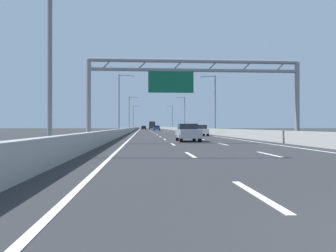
# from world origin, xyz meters

# --- Properties ---
(ground_plane) EXTENTS (260.00, 260.00, 0.00)m
(ground_plane) POSITION_xyz_m (0.00, 100.00, 0.00)
(ground_plane) COLOR #2D2D30
(lane_dash_left_0) EXTENTS (0.16, 3.00, 0.01)m
(lane_dash_left_0) POSITION_xyz_m (-1.80, 3.50, 0.01)
(lane_dash_left_0) COLOR white
(lane_dash_left_0) RESTS_ON ground_plane
(lane_dash_left_1) EXTENTS (0.16, 3.00, 0.01)m
(lane_dash_left_1) POSITION_xyz_m (-1.80, 12.50, 0.01)
(lane_dash_left_1) COLOR white
(lane_dash_left_1) RESTS_ON ground_plane
(lane_dash_left_2) EXTENTS (0.16, 3.00, 0.01)m
(lane_dash_left_2) POSITION_xyz_m (-1.80, 21.50, 0.01)
(lane_dash_left_2) COLOR white
(lane_dash_left_2) RESTS_ON ground_plane
(lane_dash_left_3) EXTENTS (0.16, 3.00, 0.01)m
(lane_dash_left_3) POSITION_xyz_m (-1.80, 30.50, 0.01)
(lane_dash_left_3) COLOR white
(lane_dash_left_3) RESTS_ON ground_plane
(lane_dash_left_4) EXTENTS (0.16, 3.00, 0.01)m
(lane_dash_left_4) POSITION_xyz_m (-1.80, 39.50, 0.01)
(lane_dash_left_4) COLOR white
(lane_dash_left_4) RESTS_ON ground_plane
(lane_dash_left_5) EXTENTS (0.16, 3.00, 0.01)m
(lane_dash_left_5) POSITION_xyz_m (-1.80, 48.50, 0.01)
(lane_dash_left_5) COLOR white
(lane_dash_left_5) RESTS_ON ground_plane
(lane_dash_left_6) EXTENTS (0.16, 3.00, 0.01)m
(lane_dash_left_6) POSITION_xyz_m (-1.80, 57.50, 0.01)
(lane_dash_left_6) COLOR white
(lane_dash_left_6) RESTS_ON ground_plane
(lane_dash_left_7) EXTENTS (0.16, 3.00, 0.01)m
(lane_dash_left_7) POSITION_xyz_m (-1.80, 66.50, 0.01)
(lane_dash_left_7) COLOR white
(lane_dash_left_7) RESTS_ON ground_plane
(lane_dash_left_8) EXTENTS (0.16, 3.00, 0.01)m
(lane_dash_left_8) POSITION_xyz_m (-1.80, 75.50, 0.01)
(lane_dash_left_8) COLOR white
(lane_dash_left_8) RESTS_ON ground_plane
(lane_dash_left_9) EXTENTS (0.16, 3.00, 0.01)m
(lane_dash_left_9) POSITION_xyz_m (-1.80, 84.50, 0.01)
(lane_dash_left_9) COLOR white
(lane_dash_left_9) RESTS_ON ground_plane
(lane_dash_left_10) EXTENTS (0.16, 3.00, 0.01)m
(lane_dash_left_10) POSITION_xyz_m (-1.80, 93.50, 0.01)
(lane_dash_left_10) COLOR white
(lane_dash_left_10) RESTS_ON ground_plane
(lane_dash_left_11) EXTENTS (0.16, 3.00, 0.01)m
(lane_dash_left_11) POSITION_xyz_m (-1.80, 102.50, 0.01)
(lane_dash_left_11) COLOR white
(lane_dash_left_11) RESTS_ON ground_plane
(lane_dash_left_12) EXTENTS (0.16, 3.00, 0.01)m
(lane_dash_left_12) POSITION_xyz_m (-1.80, 111.50, 0.01)
(lane_dash_left_12) COLOR white
(lane_dash_left_12) RESTS_ON ground_plane
(lane_dash_left_13) EXTENTS (0.16, 3.00, 0.01)m
(lane_dash_left_13) POSITION_xyz_m (-1.80, 120.50, 0.01)
(lane_dash_left_13) COLOR white
(lane_dash_left_13) RESTS_ON ground_plane
(lane_dash_left_14) EXTENTS (0.16, 3.00, 0.01)m
(lane_dash_left_14) POSITION_xyz_m (-1.80, 129.50, 0.01)
(lane_dash_left_14) COLOR white
(lane_dash_left_14) RESTS_ON ground_plane
(lane_dash_left_15) EXTENTS (0.16, 3.00, 0.01)m
(lane_dash_left_15) POSITION_xyz_m (-1.80, 138.50, 0.01)
(lane_dash_left_15) COLOR white
(lane_dash_left_15) RESTS_ON ground_plane
(lane_dash_left_16) EXTENTS (0.16, 3.00, 0.01)m
(lane_dash_left_16) POSITION_xyz_m (-1.80, 147.50, 0.01)
(lane_dash_left_16) COLOR white
(lane_dash_left_16) RESTS_ON ground_plane
(lane_dash_left_17) EXTENTS (0.16, 3.00, 0.01)m
(lane_dash_left_17) POSITION_xyz_m (-1.80, 156.50, 0.01)
(lane_dash_left_17) COLOR white
(lane_dash_left_17) RESTS_ON ground_plane
(lane_dash_right_1) EXTENTS (0.16, 3.00, 0.01)m
(lane_dash_right_1) POSITION_xyz_m (1.80, 12.50, 0.01)
(lane_dash_right_1) COLOR white
(lane_dash_right_1) RESTS_ON ground_plane
(lane_dash_right_2) EXTENTS (0.16, 3.00, 0.01)m
(lane_dash_right_2) POSITION_xyz_m (1.80, 21.50, 0.01)
(lane_dash_right_2) COLOR white
(lane_dash_right_2) RESTS_ON ground_plane
(lane_dash_right_3) EXTENTS (0.16, 3.00, 0.01)m
(lane_dash_right_3) POSITION_xyz_m (1.80, 30.50, 0.01)
(lane_dash_right_3) COLOR white
(lane_dash_right_3) RESTS_ON ground_plane
(lane_dash_right_4) EXTENTS (0.16, 3.00, 0.01)m
(lane_dash_right_4) POSITION_xyz_m (1.80, 39.50, 0.01)
(lane_dash_right_4) COLOR white
(lane_dash_right_4) RESTS_ON ground_plane
(lane_dash_right_5) EXTENTS (0.16, 3.00, 0.01)m
(lane_dash_right_5) POSITION_xyz_m (1.80, 48.50, 0.01)
(lane_dash_right_5) COLOR white
(lane_dash_right_5) RESTS_ON ground_plane
(lane_dash_right_6) EXTENTS (0.16, 3.00, 0.01)m
(lane_dash_right_6) POSITION_xyz_m (1.80, 57.50, 0.01)
(lane_dash_right_6) COLOR white
(lane_dash_right_6) RESTS_ON ground_plane
(lane_dash_right_7) EXTENTS (0.16, 3.00, 0.01)m
(lane_dash_right_7) POSITION_xyz_m (1.80, 66.50, 0.01)
(lane_dash_right_7) COLOR white
(lane_dash_right_7) RESTS_ON ground_plane
(lane_dash_right_8) EXTENTS (0.16, 3.00, 0.01)m
(lane_dash_right_8) POSITION_xyz_m (1.80, 75.50, 0.01)
(lane_dash_right_8) COLOR white
(lane_dash_right_8) RESTS_ON ground_plane
(lane_dash_right_9) EXTENTS (0.16, 3.00, 0.01)m
(lane_dash_right_9) POSITION_xyz_m (1.80, 84.50, 0.01)
(lane_dash_right_9) COLOR white
(lane_dash_right_9) RESTS_ON ground_plane
(lane_dash_right_10) EXTENTS (0.16, 3.00, 0.01)m
(lane_dash_right_10) POSITION_xyz_m (1.80, 93.50, 0.01)
(lane_dash_right_10) COLOR white
(lane_dash_right_10) RESTS_ON ground_plane
(lane_dash_right_11) EXTENTS (0.16, 3.00, 0.01)m
(lane_dash_right_11) POSITION_xyz_m (1.80, 102.50, 0.01)
(lane_dash_right_11) COLOR white
(lane_dash_right_11) RESTS_ON ground_plane
(lane_dash_right_12) EXTENTS (0.16, 3.00, 0.01)m
(lane_dash_right_12) POSITION_xyz_m (1.80, 111.50, 0.01)
(lane_dash_right_12) COLOR white
(lane_dash_right_12) RESTS_ON ground_plane
(lane_dash_right_13) EXTENTS (0.16, 3.00, 0.01)m
(lane_dash_right_13) POSITION_xyz_m (1.80, 120.50, 0.01)
(lane_dash_right_13) COLOR white
(lane_dash_right_13) RESTS_ON ground_plane
(lane_dash_right_14) EXTENTS (0.16, 3.00, 0.01)m
(lane_dash_right_14) POSITION_xyz_m (1.80, 129.50, 0.01)
(lane_dash_right_14) COLOR white
(lane_dash_right_14) RESTS_ON ground_plane
(lane_dash_right_15) EXTENTS (0.16, 3.00, 0.01)m
(lane_dash_right_15) POSITION_xyz_m (1.80, 138.50, 0.01)
(lane_dash_right_15) COLOR white
(lane_dash_right_15) RESTS_ON ground_plane
(lane_dash_right_16) EXTENTS (0.16, 3.00, 0.01)m
(lane_dash_right_16) POSITION_xyz_m (1.80, 147.50, 0.01)
(lane_dash_right_16) COLOR white
(lane_dash_right_16) RESTS_ON ground_plane
(lane_dash_right_17) EXTENTS (0.16, 3.00, 0.01)m
(lane_dash_right_17) POSITION_xyz_m (1.80, 156.50, 0.01)
(lane_dash_right_17) COLOR white
(lane_dash_right_17) RESTS_ON ground_plane
(edge_line_left) EXTENTS (0.16, 176.00, 0.01)m
(edge_line_left) POSITION_xyz_m (-5.25, 88.00, 0.01)
(edge_line_left) COLOR white
(edge_line_left) RESTS_ON ground_plane
(edge_line_right) EXTENTS (0.16, 176.00, 0.01)m
(edge_line_right) POSITION_xyz_m (5.25, 88.00, 0.01)
(edge_line_right) COLOR white
(edge_line_right) RESTS_ON ground_plane
(barrier_left) EXTENTS (0.45, 220.00, 0.95)m
(barrier_left) POSITION_xyz_m (-6.90, 110.00, 0.47)
(barrier_left) COLOR #9E9E99
(barrier_left) RESTS_ON ground_plane
(barrier_right) EXTENTS (0.45, 220.00, 0.95)m
(barrier_right) POSITION_xyz_m (6.90, 110.00, 0.47)
(barrier_right) COLOR #9E9E99
(barrier_right) RESTS_ON ground_plane
(sign_gantry) EXTENTS (16.19, 0.36, 6.36)m
(sign_gantry) POSITION_xyz_m (-0.24, 22.88, 4.84)
(sign_gantry) COLOR gray
(sign_gantry) RESTS_ON ground_plane
(streetlamp_left_near) EXTENTS (2.58, 0.28, 9.50)m
(streetlamp_left_near) POSITION_xyz_m (-7.47, 11.49, 5.40)
(streetlamp_left_near) COLOR slate
(streetlamp_left_near) RESTS_ON ground_plane
(streetlamp_left_mid) EXTENTS (2.58, 0.28, 9.50)m
(streetlamp_left_mid) POSITION_xyz_m (-7.47, 51.94, 5.40)
(streetlamp_left_mid) COLOR slate
(streetlamp_left_mid) RESTS_ON ground_plane
(streetlamp_right_mid) EXTENTS (2.58, 0.28, 9.50)m
(streetlamp_right_mid) POSITION_xyz_m (7.47, 51.94, 5.40)
(streetlamp_right_mid) COLOR slate
(streetlamp_right_mid) RESTS_ON ground_plane
(streetlamp_left_far) EXTENTS (2.58, 0.28, 9.50)m
(streetlamp_left_far) POSITION_xyz_m (-7.47, 92.39, 5.40)
(streetlamp_left_far) COLOR slate
(streetlamp_left_far) RESTS_ON ground_plane
(streetlamp_right_far) EXTENTS (2.58, 0.28, 9.50)m
(streetlamp_right_far) POSITION_xyz_m (7.47, 92.39, 5.40)
(streetlamp_right_far) COLOR slate
(streetlamp_right_far) RESTS_ON ground_plane
(streetlamp_left_distant) EXTENTS (2.58, 0.28, 9.50)m
(streetlamp_left_distant) POSITION_xyz_m (-7.47, 132.84, 5.40)
(streetlamp_left_distant) COLOR slate
(streetlamp_left_distant) RESTS_ON ground_plane
(streetlamp_right_distant) EXTENTS (2.58, 0.28, 9.50)m
(streetlamp_right_distant) POSITION_xyz_m (7.47, 132.84, 5.40)
(streetlamp_right_distant) COLOR slate
(streetlamp_right_distant) RESTS_ON ground_plane
(blue_car) EXTENTS (1.87, 4.32, 1.52)m
(blue_car) POSITION_xyz_m (0.24, 101.42, 0.78)
(blue_car) COLOR #2347AD
(blue_car) RESTS_ON ground_plane
(white_car) EXTENTS (1.75, 4.13, 1.48)m
(white_car) POSITION_xyz_m (3.77, 43.17, 0.75)
(white_car) COLOR silver
(white_car) RESTS_ON ground_plane
(silver_car) EXTENTS (1.73, 4.18, 1.50)m
(silver_car) POSITION_xyz_m (-0.12, 26.18, 0.76)
(silver_car) COLOR #A8ADB2
(silver_car) RESTS_ON ground_plane
(black_car) EXTENTS (1.83, 4.43, 1.51)m
(black_car) POSITION_xyz_m (-3.62, 131.55, 0.77)
(black_car) COLOR black
(black_car) RESTS_ON ground_plane
(box_truck) EXTENTS (2.34, 8.26, 3.22)m
(box_truck) POSITION_xyz_m (-0.22, 136.91, 1.73)
(box_truck) COLOR #194799
(box_truck) RESTS_ON ground_plane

